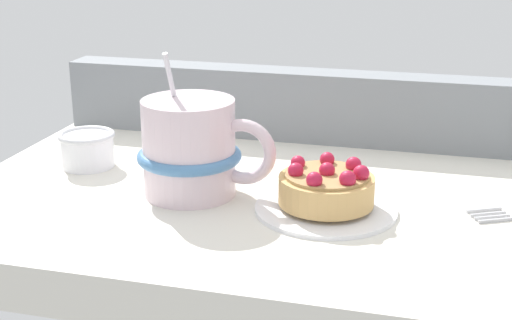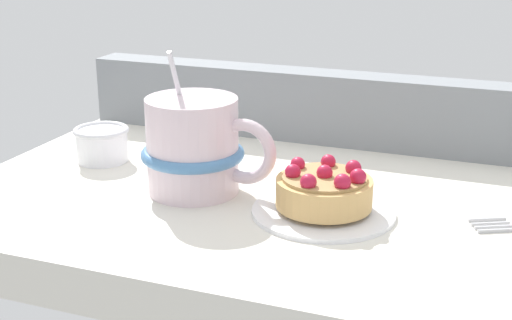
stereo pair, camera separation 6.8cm
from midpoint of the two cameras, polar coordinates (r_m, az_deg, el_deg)
The scene contains 6 objects.
ground_plane at distance 72.64cm, azimuth 0.07°, elevation -4.22°, with size 65.99×41.66×4.27cm, color silver.
window_rail_back at distance 87.74cm, azimuth 3.19°, elevation 4.15°, with size 64.67×4.64×8.34cm, color gray.
dessert_plate at distance 67.54cm, azimuth 2.58°, elevation -3.75°, with size 13.17×13.17×0.83cm.
raspberry_tart at distance 66.79cm, azimuth 2.62°, elevation -2.15°, with size 8.79×8.79×4.07cm.
coffee_mug at distance 70.86cm, azimuth -7.77°, elevation 0.83°, with size 13.69×10.13×13.94cm.
sugar_bowl at distance 81.72cm, azimuth -15.34°, elevation 0.86°, with size 6.12×6.12×3.82cm.
Camera 1 is at (13.94, -65.73, 26.13)cm, focal length 51.41 mm.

